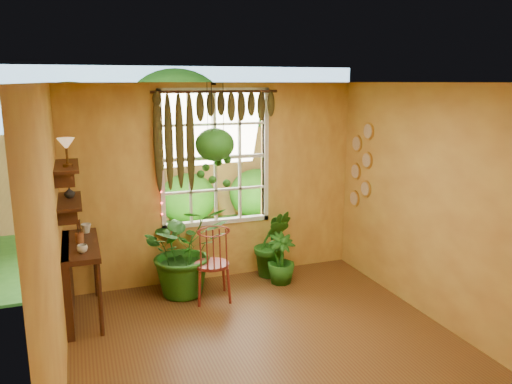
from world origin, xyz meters
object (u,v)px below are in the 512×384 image
Objects in this scene: windsor_chair at (212,274)px; counter_ledge at (72,273)px; potted_plant_left at (185,250)px; potted_plant_mid at (272,243)px; hanging_basket at (215,147)px.

counter_ledge is at bearing -176.51° from windsor_chair.
counter_ledge is 1.00× the size of potted_plant_left.
windsor_chair is 0.98× the size of potted_plant_left.
counter_ledge is 1.66m from windsor_chair.
potted_plant_mid reaches higher than counter_ledge.
potted_plant_mid is (1.29, 0.19, -0.12)m from potted_plant_left.
potted_plant_mid is (1.01, 0.49, 0.14)m from windsor_chair.
windsor_chair is (1.64, -0.07, -0.21)m from counter_ledge.
windsor_chair is 0.87× the size of hanging_basket.
potted_plant_left is (1.36, 0.23, 0.05)m from counter_ledge.
windsor_chair is at bearing -47.77° from potted_plant_left.
windsor_chair is at bearing -2.59° from counter_ledge.
potted_plant_left is at bearing 138.32° from windsor_chair.
potted_plant_left is at bearing 9.66° from counter_ledge.
potted_plant_left is at bearing -158.12° from hanging_basket.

